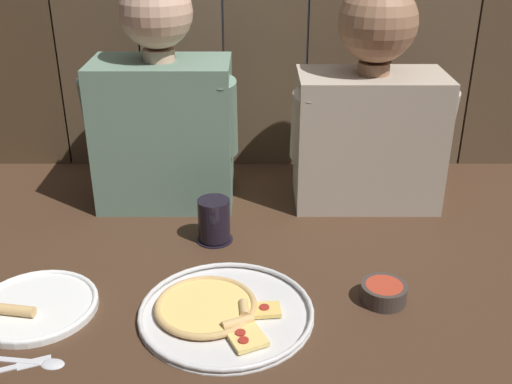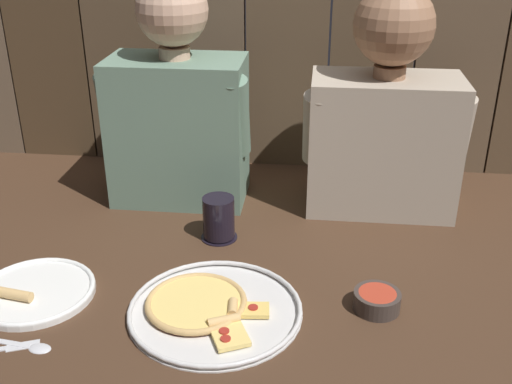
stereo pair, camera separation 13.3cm
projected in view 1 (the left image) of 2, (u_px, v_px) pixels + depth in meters
name	position (u px, v px, depth m)	size (l,w,h in m)	color
ground_plane	(268.00, 287.00, 1.32)	(3.20, 3.20, 0.00)	#422B1C
pizza_tray	(220.00, 310.00, 1.23)	(0.35, 0.35, 0.03)	silver
dinner_plate	(35.00, 306.00, 1.24)	(0.25, 0.25, 0.03)	white
drinking_glass	(213.00, 221.00, 1.48)	(0.09, 0.09, 0.11)	black
dipping_bowl	(383.00, 292.00, 1.27)	(0.10, 0.10, 0.04)	#3D332D
table_knife	(7.00, 369.00, 1.09)	(0.15, 0.07, 0.01)	silver
table_spoon	(40.00, 362.00, 1.10)	(0.14, 0.04, 0.01)	silver
diner_left	(161.00, 103.00, 1.58)	(0.39, 0.21, 0.61)	slate
diner_right	(370.00, 103.00, 1.58)	(0.42, 0.21, 0.59)	#B2A38E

